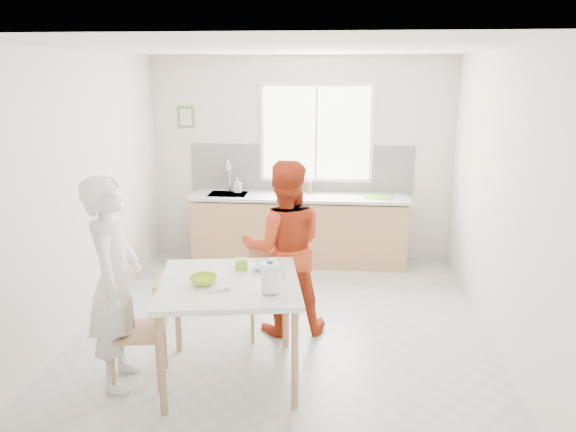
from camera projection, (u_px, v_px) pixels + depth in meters
name	position (u px, v px, depth m)	size (l,w,h in m)	color
ground	(285.00, 325.00, 5.70)	(4.50, 4.50, 0.00)	#B7B7B2
room_shell	(285.00, 165.00, 5.28)	(4.50, 4.50, 4.50)	silver
window	(316.00, 133.00, 7.40)	(1.50, 0.06, 1.30)	white
backsplash	(301.00, 169.00, 7.55)	(3.00, 0.02, 0.65)	white
picture_frame	(186.00, 117.00, 7.50)	(0.22, 0.03, 0.28)	#55893E
kitchen_counter	(299.00, 232.00, 7.47)	(2.84, 0.64, 1.37)	tan
dining_table	(229.00, 291.00, 4.54)	(1.29, 1.29, 0.86)	white
chair_left	(146.00, 325.00, 4.56)	(0.48, 0.48, 0.90)	tan
chair_far	(269.00, 288.00, 5.43)	(0.44, 0.44, 0.83)	tan
person_white	(114.00, 283.00, 4.45)	(0.63, 0.42, 1.74)	white
person_red	(284.00, 248.00, 5.39)	(0.83, 0.65, 1.70)	#BC3817
bowl_green	(203.00, 280.00, 4.45)	(0.22, 0.22, 0.07)	#ABD130
bowl_white	(265.00, 266.00, 4.77)	(0.22, 0.22, 0.05)	silver
milk_jug	(271.00, 277.00, 4.24)	(0.19, 0.14, 0.25)	white
green_box	(242.00, 264.00, 4.78)	(0.10, 0.10, 0.09)	#92B72A
spoon	(218.00, 291.00, 4.30)	(0.01, 0.01, 0.16)	#A5A5AA
cutting_board	(379.00, 197.00, 7.22)	(0.35, 0.25, 0.01)	#72BD2B
wine_bottle_a	(299.00, 182.00, 7.36)	(0.07, 0.07, 0.32)	black
wine_bottle_b	(285.00, 181.00, 7.51)	(0.07, 0.07, 0.30)	black
jar_amber	(310.00, 187.00, 7.44)	(0.06, 0.06, 0.16)	olive
soap_bottle	(238.00, 185.00, 7.51)	(0.09, 0.09, 0.20)	#999999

